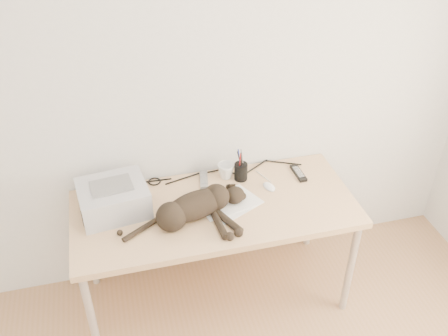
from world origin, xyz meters
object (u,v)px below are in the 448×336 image
object	(u,v)px
mouse	(269,185)
cat	(193,209)
desk	(212,215)
pen_cup	(241,171)
mug	(226,171)
printer	(113,198)

from	to	relation	value
mouse	cat	bearing A→B (deg)	-177.52
desk	cat	bearing A→B (deg)	-131.29
desk	mouse	bearing A→B (deg)	0.65
desk	pen_cup	xyz separation A→B (m)	(0.21, 0.13, 0.19)
pen_cup	desk	bearing A→B (deg)	-148.82
cat	mug	world-z (taller)	cat
printer	pen_cup	xyz separation A→B (m)	(0.76, 0.11, -0.03)
mug	mouse	size ratio (longest dim) A/B	1.05
mug	printer	bearing A→B (deg)	-168.04
desk	mouse	size ratio (longest dim) A/B	16.35
desk	printer	xyz separation A→B (m)	(-0.55, 0.02, 0.22)
pen_cup	mouse	xyz separation A→B (m)	(0.14, -0.12, -0.04)
printer	mouse	xyz separation A→B (m)	(0.90, -0.02, -0.07)
desk	pen_cup	world-z (taller)	pen_cup
printer	cat	size ratio (longest dim) A/B	0.55
cat	mug	bearing A→B (deg)	33.74
printer	mouse	bearing A→B (deg)	-1.17
pen_cup	mouse	size ratio (longest dim) A/B	2.08
desk	printer	bearing A→B (deg)	177.66
pen_cup	mouse	distance (m)	0.19
desk	mouse	xyz separation A→B (m)	(0.35, 0.00, 0.15)
cat	pen_cup	world-z (taller)	pen_cup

